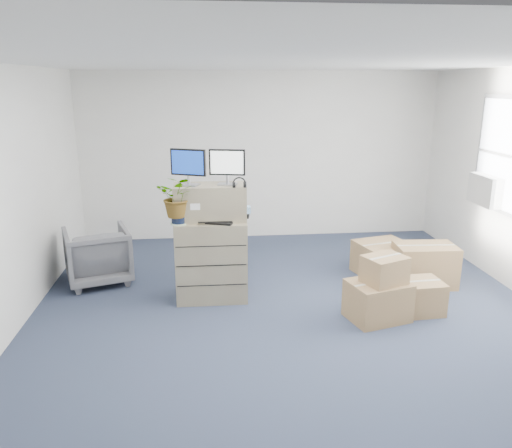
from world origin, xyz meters
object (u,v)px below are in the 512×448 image
object	(u,v)px
water_bottle	(216,210)
office_chair	(97,253)
filing_cabinet_lower	(211,260)
monitor_left	(188,165)
monitor_right	(227,165)
keyboard	(214,222)
potted_plant	(178,202)

from	to	relation	value
water_bottle	office_chair	size ratio (longest dim) A/B	0.30
filing_cabinet_lower	water_bottle	bearing A→B (deg)	16.53
monitor_left	water_bottle	distance (m)	0.63
water_bottle	office_chair	distance (m)	1.86
filing_cabinet_lower	monitor_right	world-z (taller)	monitor_right
office_chair	monitor_left	bearing A→B (deg)	134.22
monitor_left	monitor_right	size ratio (longest dim) A/B	1.02
monitor_right	keyboard	world-z (taller)	monitor_right
monitor_right	water_bottle	world-z (taller)	monitor_right
water_bottle	potted_plant	size ratio (longest dim) A/B	0.41
filing_cabinet_lower	office_chair	size ratio (longest dim) A/B	1.22
monitor_left	potted_plant	xyz separation A→B (m)	(-0.13, -0.13, -0.41)
filing_cabinet_lower	office_chair	bearing A→B (deg)	156.54
monitor_right	water_bottle	bearing A→B (deg)	-171.63
monitor_right	keyboard	distance (m)	0.69
potted_plant	keyboard	bearing A→B (deg)	1.12
monitor_left	potted_plant	bearing A→B (deg)	-111.00
filing_cabinet_lower	monitor_left	xyz separation A→B (m)	(-0.24, 0.02, 1.17)
monitor_right	office_chair	bearing A→B (deg)	171.00
filing_cabinet_lower	monitor_left	size ratio (longest dim) A/B	2.32
filing_cabinet_lower	office_chair	world-z (taller)	filing_cabinet_lower
keyboard	potted_plant	bearing A→B (deg)	-159.19
keyboard	water_bottle	size ratio (longest dim) A/B	1.81
monitor_right	water_bottle	xyz separation A→B (m)	(-0.14, 0.01, -0.54)
filing_cabinet_lower	monitor_left	world-z (taller)	monitor_left
filing_cabinet_lower	monitor_right	xyz separation A→B (m)	(0.21, 0.01, 1.17)
monitor_left	keyboard	world-z (taller)	monitor_left
keyboard	office_chair	xyz separation A→B (m)	(-1.56, 0.78, -0.60)
monitor_left	water_bottle	xyz separation A→B (m)	(0.31, 0.00, -0.55)
water_bottle	keyboard	bearing A→B (deg)	-101.05
office_chair	filing_cabinet_lower	bearing A→B (deg)	137.58
keyboard	water_bottle	world-z (taller)	water_bottle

